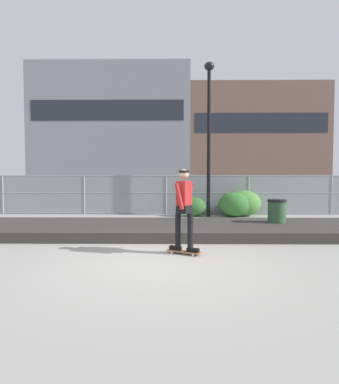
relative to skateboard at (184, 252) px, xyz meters
The scene contains 14 objects.
ground_plane 0.89m from the skateboard, 129.90° to the right, with size 120.00×120.00×0.00m, color gray.
gravel_berm 2.64m from the skateboard, 102.53° to the left, with size 13.53×3.11×0.29m, color #33302D.
skateboard is the anchor object (origin of this frame).
skater 1.07m from the skateboard, 45.00° to the left, with size 0.68×0.62×1.84m.
chain_fence 7.49m from the skateboard, 94.41° to the left, with size 23.29×0.06×1.85m.
street_lamp 7.97m from the skateboard, 78.69° to the left, with size 0.44×0.44×6.78m.
parked_car_near 10.98m from the skateboard, 109.17° to the left, with size 4.40×1.96×1.66m.
parked_car_mid 11.15m from the skateboard, 72.86° to the left, with size 4.51×2.17×1.66m.
library_building 39.78m from the skateboard, 102.28° to the left, with size 20.30×15.72×16.11m.
office_block 40.08m from the skateboard, 73.86° to the left, with size 18.38×11.85×14.12m.
shrub_left 6.77m from the skateboard, 84.24° to the left, with size 1.14×0.93×0.88m.
shrub_center 7.09m from the skateboard, 69.45° to the left, with size 1.42×1.16×1.09m.
shrub_right 7.50m from the skateboard, 66.67° to the left, with size 1.50×1.23×1.16m.
trash_bin 4.29m from the skateboard, 43.61° to the left, with size 0.59×0.59×1.03m.
Camera 1 is at (0.32, -6.04, 1.71)m, focal length 28.18 mm.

